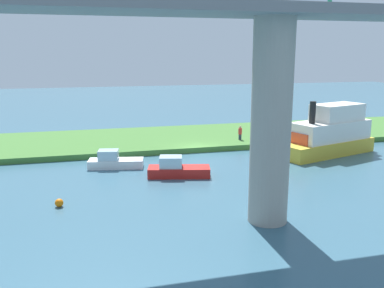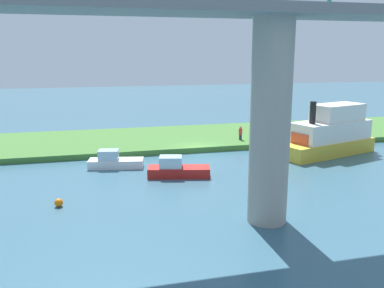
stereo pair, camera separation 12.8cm
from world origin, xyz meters
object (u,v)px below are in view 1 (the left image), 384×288
(motorboat_red, at_px, (114,161))
(mooring_post, at_px, (257,134))
(bridge_pylon, at_px, (271,124))
(skiff_small, at_px, (329,134))
(person_on_bank, at_px, (240,133))
(pontoon_yellow, at_px, (177,169))
(marker_buoy, at_px, (59,203))

(motorboat_red, bearing_deg, mooring_post, -160.76)
(bridge_pylon, height_order, skiff_small, bridge_pylon)
(person_on_bank, relative_size, mooring_post, 1.28)
(skiff_small, relative_size, pontoon_yellow, 2.10)
(skiff_small, bearing_deg, mooring_post, -47.51)
(bridge_pylon, height_order, marker_buoy, bridge_pylon)
(mooring_post, xyz_separation_m, marker_buoy, (18.19, 13.02, -0.79))
(bridge_pylon, distance_m, mooring_post, 19.90)
(person_on_bank, xyz_separation_m, mooring_post, (-1.55, 0.49, -0.16))
(person_on_bank, height_order, pontoon_yellow, person_on_bank)
(person_on_bank, height_order, motorboat_red, person_on_bank)
(mooring_post, xyz_separation_m, motorboat_red, (14.34, 5.01, -0.53))
(bridge_pylon, height_order, pontoon_yellow, bridge_pylon)
(bridge_pylon, xyz_separation_m, pontoon_yellow, (2.90, -9.44, -4.81))
(mooring_post, relative_size, skiff_small, 0.11)
(person_on_bank, xyz_separation_m, marker_buoy, (16.64, 13.51, -0.95))
(mooring_post, bearing_deg, pontoon_yellow, 40.69)
(pontoon_yellow, relative_size, motorboat_red, 1.06)
(mooring_post, height_order, pontoon_yellow, mooring_post)
(motorboat_red, bearing_deg, bridge_pylon, 118.85)
(bridge_pylon, bearing_deg, motorboat_red, -61.15)
(pontoon_yellow, distance_m, marker_buoy, 9.26)
(skiff_small, distance_m, motorboat_red, 19.11)
(mooring_post, relative_size, pontoon_yellow, 0.23)
(mooring_post, distance_m, pontoon_yellow, 13.25)
(mooring_post, height_order, marker_buoy, mooring_post)
(mooring_post, bearing_deg, skiff_small, 132.49)
(person_on_bank, relative_size, skiff_small, 0.14)
(mooring_post, relative_size, marker_buoy, 2.18)
(bridge_pylon, relative_size, pontoon_yellow, 2.23)
(marker_buoy, bearing_deg, bridge_pylon, 155.41)
(mooring_post, height_order, motorboat_red, mooring_post)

